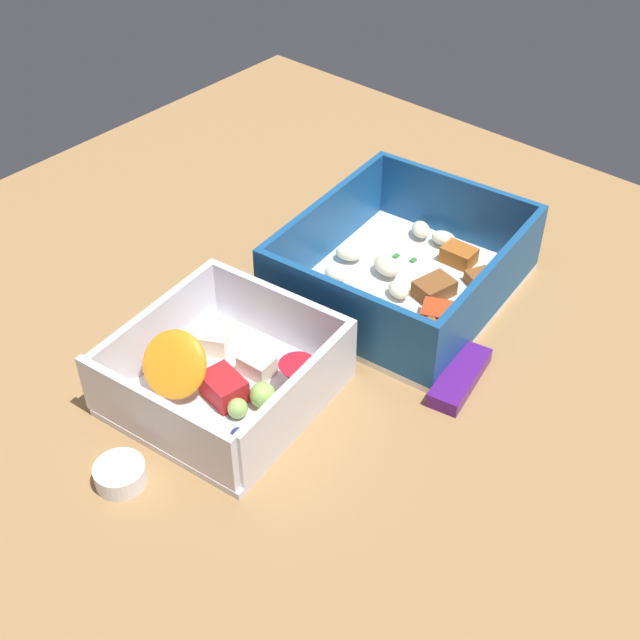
{
  "coord_description": "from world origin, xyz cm",
  "views": [
    {
      "loc": [
        36.63,
        33.24,
        46.35
      ],
      "look_at": [
        -1.2,
        0.69,
        4.0
      ],
      "focal_mm": 47.05,
      "sensor_mm": 36.0,
      "label": 1
    }
  ],
  "objects_px": {
    "fruit_bowl": "(226,377)",
    "paper_cup_liner": "(122,476)",
    "candy_bar": "(460,377)",
    "pasta_container": "(405,272)"
  },
  "relations": [
    {
      "from": "fruit_bowl",
      "to": "candy_bar",
      "type": "distance_m",
      "value": 0.17
    },
    {
      "from": "fruit_bowl",
      "to": "paper_cup_liner",
      "type": "height_order",
      "value": "fruit_bowl"
    },
    {
      "from": "pasta_container",
      "to": "fruit_bowl",
      "type": "height_order",
      "value": "pasta_container"
    },
    {
      "from": "fruit_bowl",
      "to": "paper_cup_liner",
      "type": "xyz_separation_m",
      "value": [
        0.1,
        0.01,
        -0.01
      ]
    },
    {
      "from": "candy_bar",
      "to": "paper_cup_liner",
      "type": "distance_m",
      "value": 0.25
    },
    {
      "from": "pasta_container",
      "to": "paper_cup_liner",
      "type": "relative_size",
      "value": 5.99
    },
    {
      "from": "candy_bar",
      "to": "fruit_bowl",
      "type": "bearing_deg",
      "value": -44.97
    },
    {
      "from": "fruit_bowl",
      "to": "candy_bar",
      "type": "relative_size",
      "value": 2.25
    },
    {
      "from": "fruit_bowl",
      "to": "paper_cup_liner",
      "type": "distance_m",
      "value": 0.1
    },
    {
      "from": "paper_cup_liner",
      "to": "pasta_container",
      "type": "bearing_deg",
      "value": 176.26
    }
  ]
}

